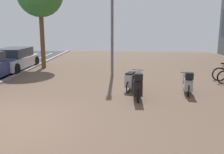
{
  "coord_description": "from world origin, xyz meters",
  "views": [
    {
      "loc": [
        3.22,
        -6.11,
        2.61
      ],
      "look_at": [
        2.89,
        2.02,
        0.94
      ],
      "focal_mm": 40.34,
      "sensor_mm": 36.0,
      "label": 1
    }
  ],
  "objects": [
    {
      "name": "scooter_near",
      "position": [
        3.62,
        4.02,
        0.41
      ],
      "size": [
        0.84,
        1.73,
        0.79
      ],
      "color": "black",
      "rests_on": "ground"
    },
    {
      "name": "scooter_mid",
      "position": [
        3.78,
        2.71,
        0.47
      ],
      "size": [
        0.52,
        1.83,
        1.05
      ],
      "color": "black",
      "rests_on": "ground"
    },
    {
      "name": "lamp_post",
      "position": [
        2.7,
        6.81,
        3.49
      ],
      "size": [
        0.2,
        0.52,
        6.34
      ],
      "color": "slate",
      "rests_on": "ground"
    },
    {
      "name": "scooter_far",
      "position": [
        5.78,
        3.52,
        0.42
      ],
      "size": [
        0.67,
        1.79,
        0.94
      ],
      "color": "black",
      "rests_on": "ground"
    },
    {
      "name": "parked_car_far",
      "position": [
        -3.34,
        8.71,
        0.62
      ],
      "size": [
        1.9,
        4.22,
        1.28
      ],
      "color": "silver",
      "rests_on": "ground"
    },
    {
      "name": "ground",
      "position": [
        1.43,
        0.0,
        -0.02
      ],
      "size": [
        21.0,
        40.0,
        0.13
      ],
      "color": "#313431"
    }
  ]
}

